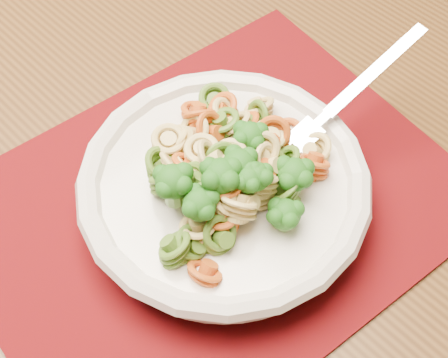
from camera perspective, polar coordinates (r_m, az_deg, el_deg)
dining_table at (r=0.64m, az=-9.45°, el=-2.43°), size 1.67×1.18×0.70m
placemat at (r=0.53m, az=-0.99°, el=-2.31°), size 0.40×0.31×0.00m
pasta_bowl at (r=0.51m, az=0.00°, el=-0.74°), size 0.24×0.24×0.05m
pasta_broccoli_heap at (r=0.49m, az=0.00°, el=0.39°), size 0.20×0.20×0.06m
fork at (r=0.52m, az=7.47°, el=4.06°), size 0.18×0.03×0.08m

